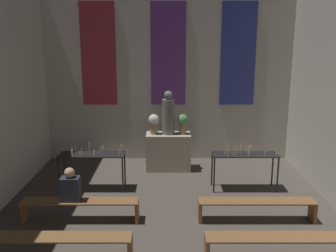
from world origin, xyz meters
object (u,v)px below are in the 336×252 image
(statue, at_px, (168,115))
(candle_rack_right, at_px, (244,158))
(altar, at_px, (168,151))
(flower_vase_right, at_px, (182,123))
(pew_back_left, at_px, (80,205))
(pew_back_right, at_px, (256,205))
(pew_third_right, at_px, (276,242))
(person_seated, at_px, (70,187))
(candle_rack_left, at_px, (92,158))
(pew_third_left, at_px, (61,242))
(flower_vase_left, at_px, (153,123))

(statue, height_order, candle_rack_right, statue)
(altar, height_order, flower_vase_right, flower_vase_right)
(pew_back_left, relative_size, pew_back_right, 1.00)
(pew_back_right, bearing_deg, flower_vase_right, 114.10)
(pew_third_right, relative_size, person_seated, 3.39)
(candle_rack_left, height_order, pew_third_left, candle_rack_left)
(altar, xyz_separation_m, flower_vase_left, (-0.38, -0.00, 0.80))
(altar, distance_m, person_seated, 3.52)
(flower_vase_left, xyz_separation_m, pew_third_left, (-1.33, -4.31, -0.97))
(altar, height_order, pew_third_left, altar)
(pew_third_right, bearing_deg, flower_vase_right, 107.12)
(candle_rack_right, bearing_deg, pew_third_left, -140.07)
(pew_third_right, bearing_deg, candle_rack_right, 88.81)
(flower_vase_right, xyz_separation_m, pew_back_right, (1.33, -2.97, -0.97))
(statue, bearing_deg, candle_rack_left, -141.91)
(pew_third_left, height_order, pew_back_left, same)
(candle_rack_left, distance_m, pew_back_left, 1.64)
(candle_rack_right, xyz_separation_m, pew_back_right, (-0.06, -1.57, -0.45))
(candle_rack_right, xyz_separation_m, pew_third_right, (-0.06, -2.92, -0.45))
(statue, relative_size, pew_back_right, 0.51)
(candle_rack_left, height_order, pew_back_right, candle_rack_left)
(pew_third_left, bearing_deg, altar, 68.34)
(pew_third_left, distance_m, pew_third_right, 3.42)
(statue, bearing_deg, person_seated, -122.39)
(flower_vase_right, height_order, pew_third_left, flower_vase_right)
(person_seated, bearing_deg, pew_back_left, 0.00)
(flower_vase_right, bearing_deg, pew_third_right, -72.88)
(pew_third_left, relative_size, pew_back_right, 1.00)
(flower_vase_left, xyz_separation_m, person_seated, (-1.50, -2.97, -0.58))
(altar, xyz_separation_m, candle_rack_right, (1.77, -1.39, 0.28))
(candle_rack_right, height_order, pew_back_left, candle_rack_right)
(flower_vase_left, bearing_deg, flower_vase_right, 0.00)
(candle_rack_left, distance_m, pew_back_right, 3.85)
(flower_vase_left, relative_size, candle_rack_right, 0.35)
(pew_back_right, bearing_deg, pew_third_left, -158.60)
(pew_back_left, bearing_deg, person_seated, 180.00)
(statue, height_order, pew_third_left, statue)
(statue, relative_size, flower_vase_left, 2.18)
(altar, height_order, person_seated, person_seated)
(pew_third_left, xyz_separation_m, person_seated, (-0.17, 1.34, 0.39))
(statue, relative_size, person_seated, 1.74)
(altar, bearing_deg, flower_vase_left, -180.00)
(candle_rack_left, bearing_deg, pew_back_right, -24.32)
(candle_rack_right, bearing_deg, pew_back_right, -92.21)
(pew_third_right, bearing_deg, pew_third_left, 180.00)
(altar, height_order, pew_back_right, altar)
(candle_rack_left, xyz_separation_m, person_seated, (-0.11, -1.58, -0.06))
(statue, relative_size, pew_third_right, 0.51)
(flower_vase_left, xyz_separation_m, pew_third_right, (2.10, -4.31, -0.97))
(flower_vase_left, xyz_separation_m, pew_back_left, (-1.33, -2.97, -0.97))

